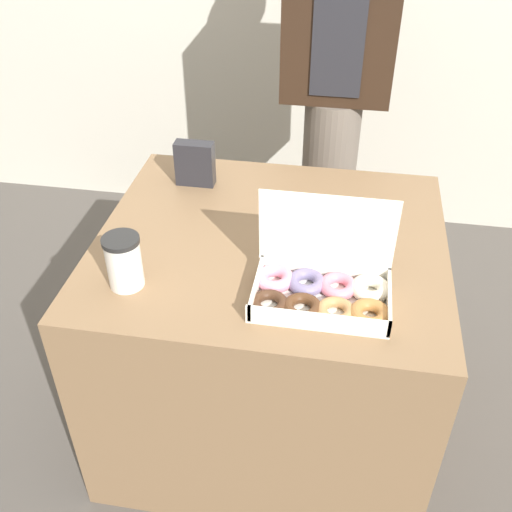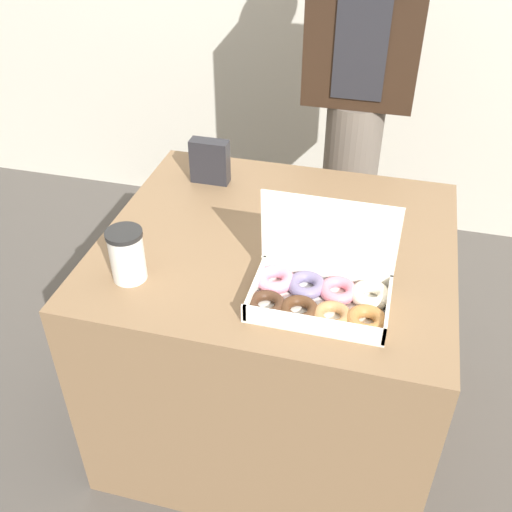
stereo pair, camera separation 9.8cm
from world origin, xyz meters
name	(u,v)px [view 2 (the right image)]	position (x,y,z in m)	size (l,w,h in m)	color
ground_plane	(273,411)	(0.00, 0.00, 0.00)	(14.00, 14.00, 0.00)	#4C4742
table	(275,335)	(0.00, 0.00, 0.37)	(0.97, 0.87, 0.74)	brown
donut_box	(321,292)	(0.16, -0.23, 0.78)	(0.36, 0.22, 0.25)	white
coffee_cup	(127,255)	(-0.33, -0.26, 0.81)	(0.09, 0.09, 0.14)	silver
napkin_holder	(210,161)	(-0.28, 0.26, 0.81)	(0.12, 0.05, 0.14)	#232328
person_customer	(359,87)	(0.12, 0.74, 0.91)	(0.38, 0.22, 1.64)	#665B51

